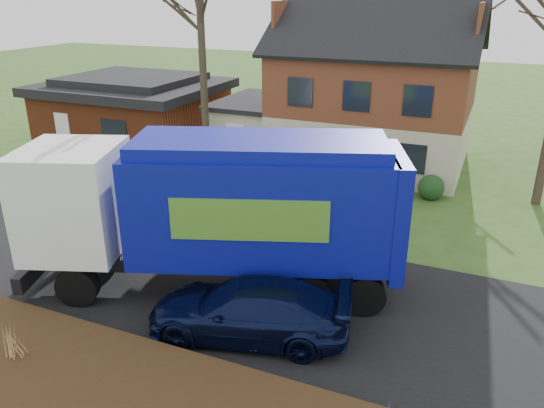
% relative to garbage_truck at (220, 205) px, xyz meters
% --- Properties ---
extents(ground, '(120.00, 120.00, 0.00)m').
position_rel_garbage_truck_xyz_m(ground, '(-0.90, 0.20, -2.65)').
color(ground, '#314C19').
rests_on(ground, ground).
extents(road, '(80.00, 7.00, 0.02)m').
position_rel_garbage_truck_xyz_m(road, '(-0.90, 0.20, -2.64)').
color(road, black).
rests_on(road, ground).
extents(mulch_verge, '(80.00, 3.50, 0.30)m').
position_rel_garbage_truck_xyz_m(mulch_verge, '(-0.90, -5.10, -2.50)').
color(mulch_verge, '#311C10').
rests_on(mulch_verge, ground).
extents(main_house, '(12.95, 8.95, 9.26)m').
position_rel_garbage_truck_xyz_m(main_house, '(0.59, 14.11, 1.38)').
color(main_house, beige).
rests_on(main_house, ground).
extents(ranch_house, '(9.80, 8.20, 3.70)m').
position_rel_garbage_truck_xyz_m(ranch_house, '(-12.90, 13.20, -0.84)').
color(ranch_house, brown).
rests_on(ranch_house, ground).
extents(garbage_truck, '(11.07, 6.33, 4.60)m').
position_rel_garbage_truck_xyz_m(garbage_truck, '(0.00, 0.00, 0.00)').
color(garbage_truck, black).
rests_on(garbage_truck, ground).
extents(silver_sedan, '(5.24, 2.77, 1.64)m').
position_rel_garbage_truck_xyz_m(silver_sedan, '(-3.55, 5.04, -1.83)').
color(silver_sedan, '#A7A9AF').
rests_on(silver_sedan, ground).
extents(navy_wagon, '(5.50, 3.23, 1.50)m').
position_rel_garbage_truck_xyz_m(navy_wagon, '(1.72, -1.85, -1.90)').
color(navy_wagon, black).
rests_on(navy_wagon, ground).
extents(grass_clump_mid, '(0.31, 0.25, 0.86)m').
position_rel_garbage_truck_xyz_m(grass_clump_mid, '(-2.78, -5.11, -1.92)').
color(grass_clump_mid, tan).
rests_on(grass_clump_mid, mulch_verge).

